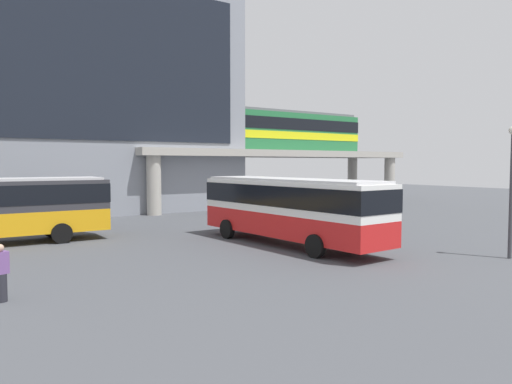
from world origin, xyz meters
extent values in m
plane|color=#47494F|center=(0.00, 10.00, 0.00)|extent=(120.00, 120.00, 0.00)
cube|color=gray|center=(-7.37, 24.13, 10.39)|extent=(31.32, 13.97, 20.78)
cube|color=black|center=(-7.37, 17.10, 11.43)|extent=(28.19, 0.10, 11.64)
cube|color=#ADA89E|center=(13.04, 19.29, 4.83)|extent=(29.29, 7.06, 0.60)
cylinder|color=#ADA89E|center=(-0.41, 16.56, 2.27)|extent=(1.10, 1.10, 4.53)
cylinder|color=#ADA89E|center=(26.48, 16.56, 2.27)|extent=(1.10, 1.10, 4.53)
cylinder|color=#ADA89E|center=(-0.41, 22.03, 2.27)|extent=(1.10, 1.10, 4.53)
cylinder|color=#ADA89E|center=(26.48, 22.03, 2.27)|extent=(1.10, 1.10, 4.53)
cube|color=#26723F|center=(12.48, 19.29, 6.93)|extent=(20.80, 2.90, 3.60)
cube|color=yellow|center=(12.48, 19.29, 6.57)|extent=(20.86, 2.96, 0.70)
cube|color=black|center=(12.48, 19.29, 7.65)|extent=(20.86, 2.96, 1.10)
cube|color=slate|center=(12.48, 19.29, 8.85)|extent=(19.97, 2.61, 0.24)
cube|color=red|center=(-0.39, 0.12, 1.05)|extent=(2.98, 11.10, 1.10)
cube|color=white|center=(-0.39, 0.12, 2.35)|extent=(2.98, 11.10, 1.50)
cube|color=black|center=(-0.39, 0.12, 2.43)|extent=(3.02, 11.14, 0.96)
cube|color=silver|center=(-0.39, 0.12, 3.16)|extent=(2.83, 10.54, 0.12)
cylinder|color=black|center=(-1.79, 3.59, 0.50)|extent=(0.32, 1.01, 1.00)
cylinder|color=black|center=(0.71, 3.70, 0.50)|extent=(0.32, 1.01, 1.00)
cylinder|color=black|center=(-1.50, -3.01, 0.50)|extent=(0.32, 1.01, 1.00)
cylinder|color=black|center=(1.00, -2.90, 0.50)|extent=(0.32, 1.01, 1.00)
cylinder|color=black|center=(-9.31, 6.88, 0.50)|extent=(1.01, 0.30, 1.00)
cylinder|color=black|center=(-9.27, 9.38, 0.50)|extent=(1.01, 0.30, 1.00)
torus|color=black|center=(18.74, 13.91, 0.34)|extent=(0.74, 0.14, 0.74)
torus|color=black|center=(17.70, 14.03, 0.34)|extent=(0.74, 0.14, 0.74)
cylinder|color=orange|center=(18.22, 13.97, 0.62)|extent=(1.05, 0.17, 0.05)
cylinder|color=orange|center=(17.70, 14.03, 0.64)|extent=(0.04, 0.04, 0.55)
cylinder|color=orange|center=(18.74, 13.91, 0.69)|extent=(0.04, 0.04, 0.65)
torus|color=black|center=(7.79, 13.55, 0.34)|extent=(0.73, 0.24, 0.74)
torus|color=black|center=(6.77, 13.81, 0.34)|extent=(0.73, 0.24, 0.74)
cylinder|color=black|center=(7.28, 13.68, 0.62)|extent=(1.03, 0.30, 0.05)
cylinder|color=black|center=(6.77, 13.81, 0.64)|extent=(0.04, 0.04, 0.55)
cylinder|color=black|center=(7.79, 13.55, 0.69)|extent=(0.04, 0.04, 0.65)
torus|color=black|center=(11.01, 12.12, 0.34)|extent=(0.74, 0.15, 0.74)
torus|color=black|center=(9.97, 12.25, 0.34)|extent=(0.74, 0.15, 0.74)
cylinder|color=#B21E1E|center=(10.49, 12.18, 0.62)|extent=(1.05, 0.18, 0.05)
cylinder|color=#B21E1E|center=(9.97, 12.25, 0.64)|extent=(0.04, 0.04, 0.55)
cylinder|color=#B21E1E|center=(11.01, 12.12, 0.69)|extent=(0.04, 0.04, 0.65)
torus|color=black|center=(9.56, 14.88, 0.34)|extent=(0.74, 0.13, 0.74)
torus|color=black|center=(8.51, 14.98, 0.34)|extent=(0.74, 0.13, 0.74)
cylinder|color=#996626|center=(9.03, 14.93, 0.62)|extent=(1.05, 0.15, 0.05)
cylinder|color=#996626|center=(8.51, 14.98, 0.64)|extent=(0.04, 0.04, 0.55)
cylinder|color=#996626|center=(9.56, 14.88, 0.69)|extent=(0.04, 0.04, 0.65)
torus|color=black|center=(8.28, 11.65, 0.34)|extent=(0.73, 0.23, 0.74)
torus|color=black|center=(7.26, 11.89, 0.34)|extent=(0.73, 0.23, 0.74)
cylinder|color=silver|center=(7.77, 11.77, 0.62)|extent=(1.03, 0.29, 0.05)
cylinder|color=silver|center=(7.26, 11.89, 0.64)|extent=(0.04, 0.04, 0.55)
cylinder|color=silver|center=(8.28, 11.65, 0.69)|extent=(0.04, 0.04, 0.65)
cylinder|color=#26262D|center=(4.00, 10.42, 0.41)|extent=(0.32, 0.32, 0.83)
cube|color=navy|center=(4.00, 10.42, 1.15)|extent=(0.47, 0.45, 0.65)
sphere|color=tan|center=(4.00, 10.42, 1.59)|extent=(0.22, 0.22, 0.22)
cylinder|color=maroon|center=(6.59, -0.33, 0.44)|extent=(0.32, 0.32, 0.88)
cube|color=#33663F|center=(6.59, -0.33, 1.22)|extent=(0.47, 0.46, 0.69)
sphere|color=tan|center=(6.59, -0.33, 1.69)|extent=(0.24, 0.24, 0.24)
cylinder|color=#26262D|center=(-13.14, -2.72, 0.40)|extent=(0.32, 0.32, 0.81)
cube|color=#724C8C|center=(-13.14, -2.72, 1.12)|extent=(0.46, 0.37, 0.64)
sphere|color=tan|center=(-13.14, -2.72, 1.55)|extent=(0.22, 0.22, 0.22)
cylinder|color=#3F3F44|center=(5.08, -7.66, 2.57)|extent=(0.16, 0.16, 5.14)
camera|label=1|loc=(-14.89, -18.04, 3.95)|focal=33.99mm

